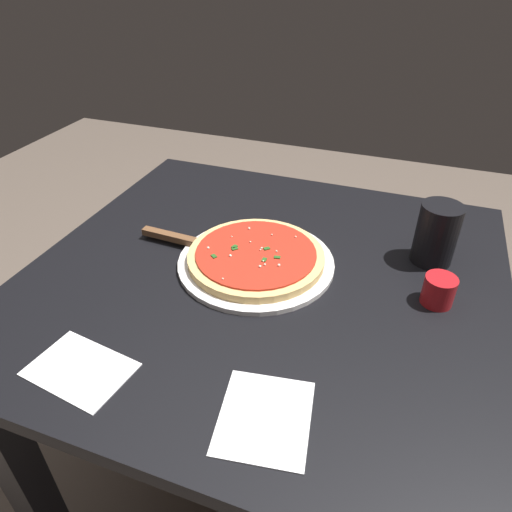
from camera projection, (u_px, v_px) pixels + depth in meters
name	position (u px, v px, depth m)	size (l,w,h in m)	color
ground_plane	(261.00, 482.00, 1.31)	(5.00, 5.00, 0.00)	brown
restaurant_table	(263.00, 328.00, 0.97)	(0.90, 0.86, 0.74)	black
serving_plate	(256.00, 262.00, 0.91)	(0.31, 0.31, 0.01)	white
pizza	(256.00, 256.00, 0.90)	(0.27, 0.27, 0.02)	#DBB26B
pizza_server	(187.00, 241.00, 0.95)	(0.22, 0.07, 0.01)	silver
cup_tall_drink	(437.00, 234.00, 0.89)	(0.08, 0.08, 0.12)	black
cup_small_sauce	(439.00, 290.00, 0.80)	(0.06, 0.06, 0.05)	#B2191E
napkin_folded_right	(80.00, 369.00, 0.69)	(0.15, 0.10, 0.00)	white
napkin_loose_left	(265.00, 417.00, 0.62)	(0.12, 0.14, 0.00)	white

